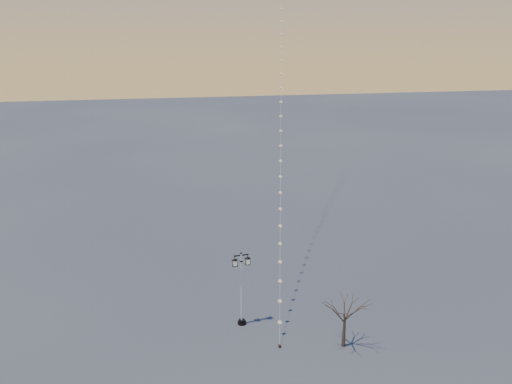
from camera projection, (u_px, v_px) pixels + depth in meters
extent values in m
plane|color=#474948|center=(252.00, 353.00, 33.22)|extent=(300.00, 300.00, 0.00)
cylinder|color=black|center=(242.00, 323.00, 36.57)|extent=(0.63, 0.63, 0.18)
cylinder|color=black|center=(242.00, 321.00, 36.52)|extent=(0.45, 0.45, 0.16)
cylinder|color=white|center=(241.00, 287.00, 35.72)|extent=(0.15, 0.15, 5.27)
cylinder|color=black|center=(241.00, 261.00, 35.13)|extent=(0.22, 0.22, 0.07)
cube|color=black|center=(241.00, 255.00, 35.00)|extent=(1.07, 0.17, 0.07)
sphere|color=black|center=(241.00, 253.00, 34.96)|extent=(0.16, 0.16, 0.16)
pyramid|color=black|center=(235.00, 258.00, 34.91)|extent=(0.49, 0.49, 0.16)
cube|color=beige|center=(235.00, 263.00, 35.01)|extent=(0.29, 0.29, 0.38)
cube|color=black|center=(235.00, 266.00, 35.08)|extent=(0.34, 0.34, 0.04)
pyramid|color=black|center=(248.00, 257.00, 35.18)|extent=(0.49, 0.49, 0.16)
cube|color=beige|center=(248.00, 261.00, 35.29)|extent=(0.29, 0.29, 0.38)
cube|color=black|center=(248.00, 264.00, 35.35)|extent=(0.34, 0.34, 0.04)
cone|color=#413224|center=(344.00, 331.00, 33.63)|extent=(0.27, 0.27, 2.26)
cylinder|color=black|center=(280.00, 346.00, 33.79)|extent=(0.19, 0.19, 0.19)
cylinder|color=black|center=(280.00, 346.00, 33.79)|extent=(0.03, 0.03, 0.23)
cone|color=orange|center=(281.00, 67.00, 49.38)|extent=(0.07, 0.07, 0.26)
cylinder|color=white|center=(280.00, 340.00, 33.65)|extent=(0.01, 0.01, 0.75)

